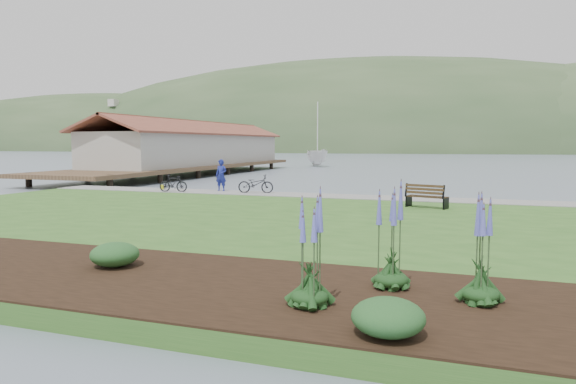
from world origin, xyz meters
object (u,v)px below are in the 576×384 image
object	(u,v)px
person	(221,173)
sailboat	(317,167)
park_bench	(426,196)
bicycle_a	(256,184)

from	to	relation	value
person	sailboat	world-z (taller)	sailboat
park_bench	bicycle_a	world-z (taller)	park_bench
park_bench	person	world-z (taller)	person
person	bicycle_a	world-z (taller)	person
park_bench	person	xyz separation A→B (m)	(-11.46, 3.91, 0.54)
person	bicycle_a	size ratio (longest dim) A/B	1.09
park_bench	sailboat	xyz separation A→B (m)	(-17.42, 44.15, -0.92)
bicycle_a	sailboat	world-z (taller)	sailboat
bicycle_a	person	bearing A→B (deg)	69.32
bicycle_a	sailboat	xyz separation A→B (m)	(-8.22, 40.63, -0.91)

